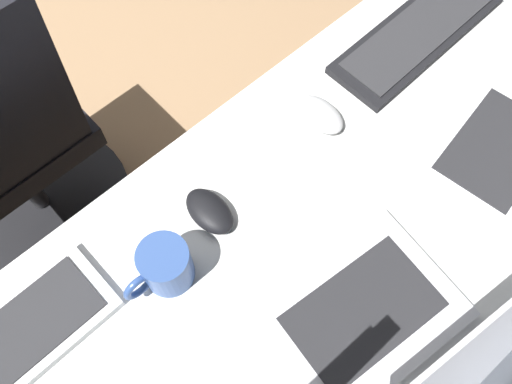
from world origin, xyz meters
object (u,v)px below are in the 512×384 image
object	(u,v)px
drawer_pedestal	(365,244)
laptop_leftmost	(395,340)
mouse_spare	(209,211)
keyboard_spare	(417,33)
mouse_main	(320,115)
coffee_mug	(165,266)
office_chair	(0,154)

from	to	relation	value
drawer_pedestal	laptop_leftmost	world-z (taller)	laptop_leftmost
mouse_spare	keyboard_spare	bearing A→B (deg)	-178.29
mouse_main	mouse_spare	bearing A→B (deg)	2.06
laptop_leftmost	coffee_mug	distance (m)	0.38
mouse_main	laptop_leftmost	bearing A→B (deg)	58.87
drawer_pedestal	coffee_mug	size ratio (longest dim) A/B	5.55
mouse_spare	office_chair	bearing A→B (deg)	-69.71
laptop_leftmost	office_chair	world-z (taller)	office_chair
laptop_leftmost	office_chair	xyz separation A→B (m)	(0.28, -0.95, -0.32)
keyboard_spare	office_chair	xyz separation A→B (m)	(0.81, -0.57, -0.28)
drawer_pedestal	mouse_spare	world-z (taller)	mouse_spare
drawer_pedestal	keyboard_spare	distance (m)	0.52
drawer_pedestal	office_chair	distance (m)	0.94
laptop_leftmost	keyboard_spare	xyz separation A→B (m)	(-0.53, -0.38, -0.04)
mouse_main	drawer_pedestal	bearing A→B (deg)	99.44
office_chair	mouse_main	bearing A→B (deg)	131.38
drawer_pedestal	laptop_leftmost	distance (m)	0.54
drawer_pedestal	mouse_spare	xyz separation A→B (m)	(0.32, -0.18, 0.40)
drawer_pedestal	office_chair	xyz separation A→B (m)	(0.54, -0.76, 0.11)
mouse_spare	office_chair	distance (m)	0.69
drawer_pedestal	laptop_leftmost	size ratio (longest dim) A/B	1.93
keyboard_spare	coffee_mug	size ratio (longest dim) A/B	3.38
drawer_pedestal	coffee_mug	world-z (taller)	coffee_mug
laptop_leftmost	mouse_main	xyz separation A→B (m)	(-0.23, -0.38, -0.03)
drawer_pedestal	coffee_mug	distance (m)	0.63
keyboard_spare	mouse_spare	world-z (taller)	mouse_spare
mouse_main	coffee_mug	xyz separation A→B (m)	(0.41, 0.05, 0.03)
laptop_leftmost	mouse_main	world-z (taller)	laptop_leftmost
keyboard_spare	mouse_main	bearing A→B (deg)	1.38
laptop_leftmost	mouse_main	distance (m)	0.44
mouse_spare	laptop_leftmost	bearing A→B (deg)	99.41
keyboard_spare	office_chair	distance (m)	1.02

